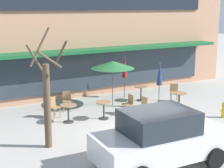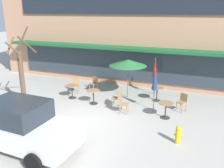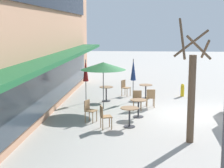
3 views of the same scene
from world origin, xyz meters
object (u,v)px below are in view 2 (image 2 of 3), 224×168
object	(u,v)px
cafe_table_by_tree	(166,108)
street_tree	(22,75)
patio_umbrella_green_folded	(155,79)
cafe_table_mid_patio	(157,92)
cafe_chair_2	(123,103)
cafe_chair_4	(117,97)
patio_umbrella_corner_open	(155,68)
patio_umbrella_cream_folded	(128,63)
parked_sedan	(20,125)
cafe_chair_0	(94,83)
cafe_table_streetside	(72,89)
fire_hydrant	(178,135)
cafe_chair_1	(75,84)
cafe_table_near_wall	(93,95)
cafe_chair_3	(183,101)

from	to	relation	value
cafe_table_by_tree	street_tree	bearing A→B (deg)	-168.87
patio_umbrella_green_folded	cafe_table_by_tree	bearing A→B (deg)	-43.37
cafe_table_mid_patio	cafe_chair_2	size ratio (longest dim) A/B	0.85
cafe_chair_4	street_tree	distance (m)	4.90
patio_umbrella_green_folded	patio_umbrella_corner_open	world-z (taller)	same
cafe_table_mid_patio	patio_umbrella_green_folded	world-z (taller)	patio_umbrella_green_folded
patio_umbrella_cream_folded	parked_sedan	world-z (taller)	patio_umbrella_cream_folded
patio_umbrella_green_folded	cafe_chair_2	world-z (taller)	patio_umbrella_green_folded
cafe_chair_0	patio_umbrella_cream_folded	bearing A→B (deg)	-8.26
cafe_table_streetside	cafe_chair_4	world-z (taller)	cafe_chair_4
parked_sedan	patio_umbrella_green_folded	bearing A→B (deg)	53.56
patio_umbrella_corner_open	street_tree	xyz separation A→B (m)	(-5.75, -4.41, 0.11)
cafe_table_mid_patio	patio_umbrella_green_folded	size ratio (longest dim) A/B	0.35
cafe_table_mid_patio	patio_umbrella_green_folded	bearing A→B (deg)	-85.38
cafe_chair_2	cafe_chair_4	world-z (taller)	same
cafe_chair_2	street_tree	distance (m)	5.19
parked_sedan	street_tree	bearing A→B (deg)	129.63
patio_umbrella_corner_open	cafe_chair_0	world-z (taller)	patio_umbrella_corner_open
patio_umbrella_green_folded	parked_sedan	bearing A→B (deg)	-126.44
patio_umbrella_cream_folded	fire_hydrant	size ratio (longest dim) A/B	3.12
cafe_chair_4	parked_sedan	xyz separation A→B (m)	(-1.89, -4.83, 0.35)
cafe_chair_1	cafe_table_near_wall	bearing A→B (deg)	-34.85
parked_sedan	street_tree	size ratio (longest dim) A/B	1.05
cafe_chair_2	parked_sedan	xyz separation A→B (m)	(-2.40, -4.20, 0.35)
patio_umbrella_green_folded	cafe_chair_3	size ratio (longest dim) A/B	2.47
cafe_chair_0	street_tree	distance (m)	4.46
cafe_table_mid_patio	patio_umbrella_corner_open	size ratio (longest dim) A/B	0.35
patio_umbrella_green_folded	cafe_chair_2	bearing A→B (deg)	-147.24
patio_umbrella_corner_open	cafe_chair_2	xyz separation A→B (m)	(-0.84, -3.24, -1.10)
cafe_chair_0	cafe_chair_2	bearing A→B (deg)	-42.78
street_tree	cafe_chair_3	bearing A→B (deg)	18.34
cafe_table_streetside	cafe_table_mid_patio	bearing A→B (deg)	16.42
cafe_chair_1	cafe_chair_4	distance (m)	3.37
cafe_chair_4	fire_hydrant	bearing A→B (deg)	-36.42
patio_umbrella_corner_open	cafe_chair_4	size ratio (longest dim) A/B	2.47
cafe_table_streetside	cafe_chair_2	size ratio (longest dim) A/B	0.85
cafe_chair_2	cafe_chair_4	size ratio (longest dim) A/B	1.00
patio_umbrella_green_folded	cafe_chair_3	bearing A→B (deg)	19.99
cafe_chair_1	fire_hydrant	bearing A→B (deg)	-29.53
cafe_table_by_tree	cafe_chair_1	bearing A→B (deg)	163.96
cafe_table_near_wall	cafe_chair_2	bearing A→B (deg)	-17.09
cafe_table_near_wall	cafe_table_by_tree	bearing A→B (deg)	-5.41
patio_umbrella_corner_open	street_tree	size ratio (longest dim) A/B	0.54
patio_umbrella_cream_folded	fire_hydrant	xyz separation A→B (m)	(3.30, -4.05, -1.67)
cafe_table_by_tree	cafe_chair_0	size ratio (longest dim) A/B	0.85
cafe_table_near_wall	cafe_table_streetside	size ratio (longest dim) A/B	1.00
cafe_table_streetside	patio_umbrella_corner_open	world-z (taller)	patio_umbrella_corner_open
cafe_table_by_tree	cafe_chair_0	bearing A→B (deg)	153.91
cafe_chair_4	parked_sedan	bearing A→B (deg)	-111.35
cafe_chair_1	street_tree	distance (m)	3.47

